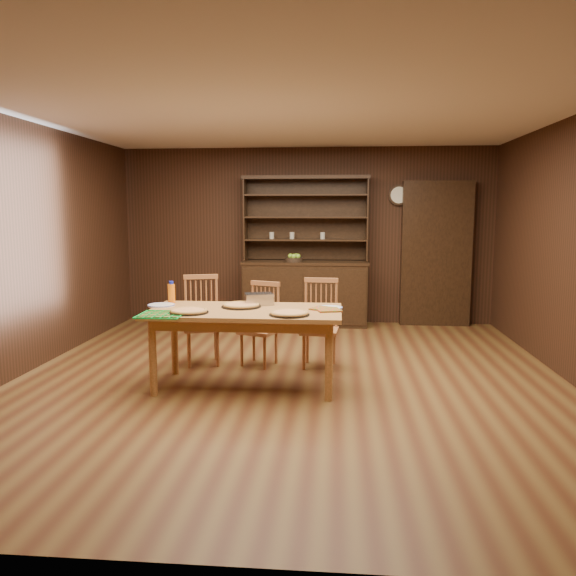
# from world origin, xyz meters

# --- Properties ---
(floor) EXTENTS (6.00, 6.00, 0.00)m
(floor) POSITION_xyz_m (0.00, 0.00, 0.00)
(floor) COLOR brown
(floor) RESTS_ON ground
(room_shell) EXTENTS (6.00, 6.00, 6.00)m
(room_shell) POSITION_xyz_m (0.00, 0.00, 1.58)
(room_shell) COLOR silver
(room_shell) RESTS_ON floor
(china_hutch) EXTENTS (1.84, 0.52, 2.17)m
(china_hutch) POSITION_xyz_m (-0.00, 2.75, 0.60)
(china_hutch) COLOR #311D10
(china_hutch) RESTS_ON floor
(doorway) EXTENTS (1.00, 0.18, 2.10)m
(doorway) POSITION_xyz_m (1.90, 2.90, 1.05)
(doorway) COLOR #311D10
(doorway) RESTS_ON floor
(wall_clock) EXTENTS (0.30, 0.05, 0.30)m
(wall_clock) POSITION_xyz_m (1.35, 2.96, 1.90)
(wall_clock) COLOR #311D10
(wall_clock) RESTS_ON room_shell
(dining_table) EXTENTS (1.81, 0.90, 0.75)m
(dining_table) POSITION_xyz_m (-0.40, -0.26, 0.66)
(dining_table) COLOR #CB7F46
(dining_table) RESTS_ON floor
(chair_left) EXTENTS (0.49, 0.48, 0.97)m
(chair_left) POSITION_xyz_m (-1.02, 0.56, 0.51)
(chair_left) COLOR #B56B3E
(chair_left) RESTS_ON floor
(chair_center) EXTENTS (0.47, 0.46, 0.91)m
(chair_center) POSITION_xyz_m (-0.35, 0.56, 0.48)
(chair_center) COLOR #B56B3E
(chair_center) RESTS_ON floor
(chair_right) EXTENTS (0.42, 0.40, 0.95)m
(chair_right) POSITION_xyz_m (0.29, 0.55, 0.50)
(chair_right) COLOR #B56B3E
(chair_right) RESTS_ON floor
(pizza_left) EXTENTS (0.36, 0.36, 0.04)m
(pizza_left) POSITION_xyz_m (-0.88, -0.48, 0.77)
(pizza_left) COLOR black
(pizza_left) RESTS_ON dining_table
(pizza_right) EXTENTS (0.36, 0.36, 0.04)m
(pizza_right) POSITION_xyz_m (0.04, -0.51, 0.77)
(pizza_right) COLOR black
(pizza_right) RESTS_ON dining_table
(pizza_center) EXTENTS (0.38, 0.38, 0.04)m
(pizza_center) POSITION_xyz_m (-0.46, -0.13, 0.77)
(pizza_center) COLOR black
(pizza_center) RESTS_ON dining_table
(cooling_rack) EXTENTS (0.44, 0.44, 0.02)m
(cooling_rack) POSITION_xyz_m (-1.09, -0.62, 0.76)
(cooling_rack) COLOR green
(cooling_rack) RESTS_ON dining_table
(plate_left) EXTENTS (0.26, 0.26, 0.02)m
(plate_left) POSITION_xyz_m (-1.25, -0.13, 0.76)
(plate_left) COLOR white
(plate_left) RESTS_ON dining_table
(plate_right) EXTENTS (0.24, 0.24, 0.02)m
(plate_right) POSITION_xyz_m (0.40, -0.14, 0.76)
(plate_right) COLOR white
(plate_right) RESTS_ON dining_table
(foil_dish) EXTENTS (0.32, 0.27, 0.11)m
(foil_dish) POSITION_xyz_m (-0.31, 0.05, 0.81)
(foil_dish) COLOR silver
(foil_dish) RESTS_ON dining_table
(juice_bottle) EXTENTS (0.07, 0.07, 0.22)m
(juice_bottle) POSITION_xyz_m (-1.20, 0.06, 0.85)
(juice_bottle) COLOR orange
(juice_bottle) RESTS_ON dining_table
(pot_holder_a) EXTENTS (0.26, 0.26, 0.02)m
(pot_holder_a) POSITION_xyz_m (0.39, -0.26, 0.76)
(pot_holder_a) COLOR red
(pot_holder_a) RESTS_ON dining_table
(pot_holder_b) EXTENTS (0.28, 0.28, 0.02)m
(pot_holder_b) POSITION_xyz_m (0.34, -0.20, 0.76)
(pot_holder_b) COLOR red
(pot_holder_b) RESTS_ON dining_table
(fruit_bowl) EXTENTS (0.27, 0.27, 0.12)m
(fruit_bowl) POSITION_xyz_m (-0.16, 2.69, 0.98)
(fruit_bowl) COLOR black
(fruit_bowl) RESTS_ON china_hutch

